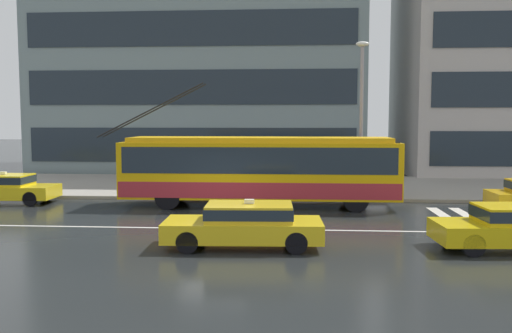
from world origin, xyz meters
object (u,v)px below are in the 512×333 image
at_px(taxi_queued_behind_bus, 6,187).
at_px(taxi_oncoming_near, 245,223).
at_px(bus_shelter, 256,152).
at_px(street_lamp, 361,106).
at_px(trolleybus, 260,169).
at_px(pedestrian_at_shelter, 364,158).
at_px(pedestrian_approaching_curb, 344,172).

bearing_deg(taxi_queued_behind_bus, taxi_oncoming_near, -33.54).
xyz_separation_m(taxi_oncoming_near, bus_shelter, (-0.48, 10.59, 1.40)).
bearing_deg(street_lamp, bus_shelter, 169.03).
bearing_deg(trolleybus, street_lamp, 27.15).
relative_size(pedestrian_at_shelter, pedestrian_approaching_curb, 1.24).
height_order(taxi_oncoming_near, taxi_queued_behind_bus, same).
bearing_deg(taxi_oncoming_near, pedestrian_approaching_curb, 70.98).
xyz_separation_m(bus_shelter, pedestrian_at_shelter, (5.24, 0.61, -0.27)).
bearing_deg(trolleybus, pedestrian_at_shelter, 38.64).
height_order(taxi_queued_behind_bus, pedestrian_at_shelter, pedestrian_at_shelter).
height_order(taxi_oncoming_near, pedestrian_approaching_curb, pedestrian_approaching_curb).
bearing_deg(pedestrian_approaching_curb, street_lamp, -63.67).
relative_size(trolleybus, pedestrian_at_shelter, 6.14).
distance_m(taxi_oncoming_near, taxi_queued_behind_bus, 13.57).
height_order(trolleybus, bus_shelter, trolleybus).
distance_m(taxi_oncoming_near, pedestrian_approaching_curb, 11.58).
relative_size(bus_shelter, street_lamp, 0.54).
height_order(taxi_queued_behind_bus, bus_shelter, bus_shelter).
bearing_deg(taxi_queued_behind_bus, trolleybus, -0.75).
relative_size(taxi_queued_behind_bus, pedestrian_approaching_curb, 2.57).
relative_size(bus_shelter, pedestrian_at_shelter, 1.85).
xyz_separation_m(trolleybus, bus_shelter, (-0.42, 3.24, 0.48)).
distance_m(trolleybus, pedestrian_approaching_curb, 5.27).
height_order(taxi_oncoming_near, street_lamp, street_lamp).
relative_size(trolleybus, pedestrian_approaching_curb, 7.61).
bearing_deg(street_lamp, pedestrian_approaching_curb, 116.33).
height_order(trolleybus, pedestrian_at_shelter, trolleybus).
bearing_deg(pedestrian_approaching_curb, taxi_queued_behind_bus, -167.15).
bearing_deg(pedestrian_approaching_curb, pedestrian_at_shelter, 14.80).
height_order(trolleybus, taxi_queued_behind_bus, trolleybus).
xyz_separation_m(taxi_queued_behind_bus, pedestrian_approaching_curb, (15.08, 3.44, 0.43)).
bearing_deg(bus_shelter, street_lamp, -10.97).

